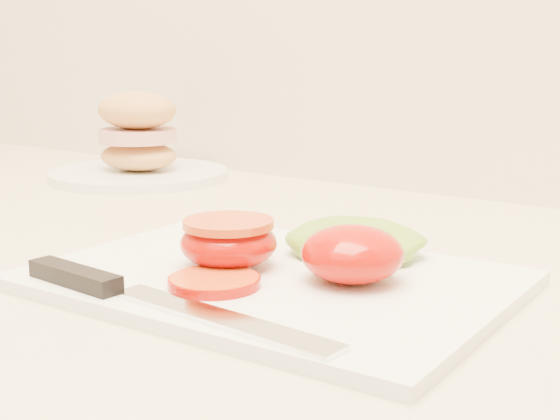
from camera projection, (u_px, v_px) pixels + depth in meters
The scene contains 7 objects.
cutting_board at pixel (272, 280), 0.56m from camera, with size 0.33×0.24×0.01m, color white.
tomato_half_dome at pixel (352, 254), 0.54m from camera, with size 0.07×0.07×0.04m, color #B40B05.
tomato_half_cut at pixel (229, 241), 0.57m from camera, with size 0.07×0.07×0.04m.
tomato_slice_0 at pixel (214, 282), 0.53m from camera, with size 0.06×0.06×0.01m, color #CC5314.
lettuce_leaf_0 at pixel (355, 242), 0.60m from camera, with size 0.11×0.08×0.02m, color #7DB830.
knife at pixel (127, 291), 0.51m from camera, with size 0.26×0.03×0.01m.
sandwich_plate at pixel (138, 148), 1.01m from camera, with size 0.23×0.23×0.11m.
Camera 1 is at (0.14, 1.17, 1.10)m, focal length 50.00 mm.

